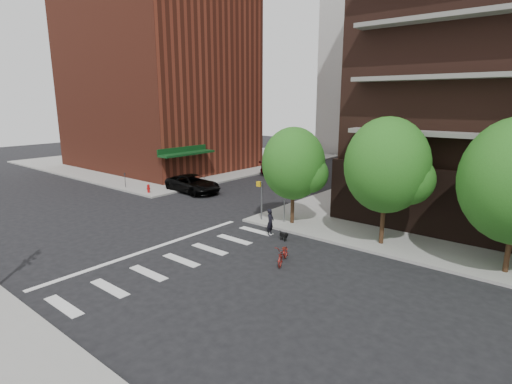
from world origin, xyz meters
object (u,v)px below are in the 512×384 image
object	(u,v)px
scooter	(283,254)
dog_walker	(270,222)
parked_car_black	(193,184)
parked_car_silver	(295,169)
parked_car_maroon	(286,170)
fire_hydrant	(148,188)

from	to	relation	value
scooter	dog_walker	distance (m)	4.30
parked_car_black	parked_car_silver	distance (m)	12.48
dog_walker	parked_car_silver	bearing A→B (deg)	17.18
dog_walker	parked_car_maroon	bearing A→B (deg)	19.78
parked_car_black	parked_car_silver	bearing A→B (deg)	-7.50
parked_car_black	scooter	bearing A→B (deg)	-112.37
parked_car_maroon	parked_car_silver	xyz separation A→B (m)	(0.22, 1.31, -0.11)
fire_hydrant	parked_car_black	world-z (taller)	parked_car_black
parked_car_silver	scooter	bearing A→B (deg)	-147.13
fire_hydrant	scooter	bearing A→B (deg)	-15.13
parked_car_black	dog_walker	bearing A→B (deg)	-106.83
parked_car_silver	fire_hydrant	bearing A→B (deg)	162.11
parked_car_silver	scooter	world-z (taller)	parked_car_silver
parked_car_silver	scooter	xyz separation A→B (m)	(12.70, -19.94, -0.23)
fire_hydrant	parked_car_maroon	distance (m)	14.65
parked_car_silver	scooter	distance (m)	23.64
parked_car_maroon	parked_car_black	bearing A→B (deg)	163.25
scooter	parked_car_black	bearing A→B (deg)	129.86
parked_car_silver	dog_walker	distance (m)	19.50
fire_hydrant	scooter	distance (m)	18.34
parked_car_maroon	parked_car_silver	distance (m)	1.33
fire_hydrant	scooter	size ratio (longest dim) A/B	0.39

